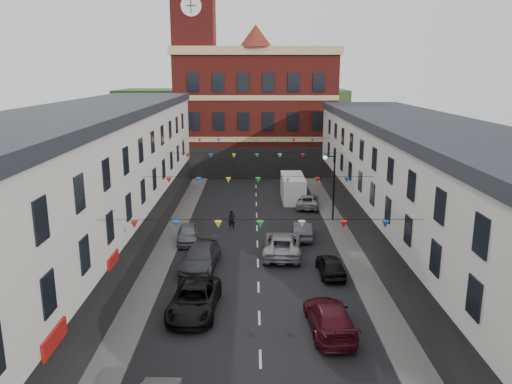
{
  "coord_description": "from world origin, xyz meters",
  "views": [
    {
      "loc": [
        -0.32,
        -28.77,
        13.06
      ],
      "look_at": [
        -0.1,
        8.76,
        3.98
      ],
      "focal_mm": 35.0,
      "sensor_mm": 36.0,
      "label": 1
    }
  ],
  "objects_px": {
    "moving_car": "(282,244)",
    "pedestrian": "(232,220)",
    "car_right_f": "(307,201)",
    "car_right_c": "(330,318)",
    "car_left_d": "(201,257)",
    "car_right_d": "(331,265)",
    "street_lamp": "(331,179)",
    "car_left_e": "(188,234)",
    "car_right_e": "(302,230)",
    "white_van": "(293,188)",
    "car_left_c": "(194,300)"
  },
  "relations": [
    {
      "from": "car_left_e",
      "to": "car_right_c",
      "type": "relative_size",
      "value": 0.76
    },
    {
      "from": "car_left_c",
      "to": "car_right_e",
      "type": "height_order",
      "value": "car_left_c"
    },
    {
      "from": "car_right_d",
      "to": "pedestrian",
      "type": "xyz_separation_m",
      "value": [
        -6.91,
        9.88,
        0.15
      ]
    },
    {
      "from": "car_right_f",
      "to": "white_van",
      "type": "distance_m",
      "value": 3.17
    },
    {
      "from": "street_lamp",
      "to": "pedestrian",
      "type": "relative_size",
      "value": 3.66
    },
    {
      "from": "car_right_c",
      "to": "pedestrian",
      "type": "height_order",
      "value": "pedestrian"
    },
    {
      "from": "car_right_e",
      "to": "moving_car",
      "type": "xyz_separation_m",
      "value": [
        -1.8,
        -3.73,
        0.12
      ]
    },
    {
      "from": "car_left_c",
      "to": "car_left_e",
      "type": "distance_m",
      "value": 11.92
    },
    {
      "from": "street_lamp",
      "to": "moving_car",
      "type": "bearing_deg",
      "value": -119.8
    },
    {
      "from": "car_left_e",
      "to": "car_right_f",
      "type": "relative_size",
      "value": 0.87
    },
    {
      "from": "car_left_d",
      "to": "car_left_e",
      "type": "height_order",
      "value": "car_left_d"
    },
    {
      "from": "car_right_d",
      "to": "moving_car",
      "type": "height_order",
      "value": "moving_car"
    },
    {
      "from": "car_left_e",
      "to": "pedestrian",
      "type": "distance_m",
      "value": 4.69
    },
    {
      "from": "car_left_e",
      "to": "car_right_f",
      "type": "bearing_deg",
      "value": 39.82
    },
    {
      "from": "car_right_f",
      "to": "car_right_d",
      "type": "bearing_deg",
      "value": 95.63
    },
    {
      "from": "pedestrian",
      "to": "car_right_d",
      "type": "bearing_deg",
      "value": -61.47
    },
    {
      "from": "car_right_c",
      "to": "white_van",
      "type": "height_order",
      "value": "white_van"
    },
    {
      "from": "car_left_d",
      "to": "car_right_e",
      "type": "relative_size",
      "value": 1.31
    },
    {
      "from": "moving_car",
      "to": "car_right_c",
      "type": "bearing_deg",
      "value": 103.51
    },
    {
      "from": "car_right_e",
      "to": "moving_car",
      "type": "height_order",
      "value": "moving_car"
    },
    {
      "from": "street_lamp",
      "to": "white_van",
      "type": "height_order",
      "value": "street_lamp"
    },
    {
      "from": "street_lamp",
      "to": "car_right_c",
      "type": "relative_size",
      "value": 1.14
    },
    {
      "from": "car_right_c",
      "to": "pedestrian",
      "type": "distance_m",
      "value": 18.17
    },
    {
      "from": "street_lamp",
      "to": "white_van",
      "type": "relative_size",
      "value": 1.03
    },
    {
      "from": "car_right_f",
      "to": "white_van",
      "type": "xyz_separation_m",
      "value": [
        -1.25,
        2.85,
        0.65
      ]
    },
    {
      "from": "street_lamp",
      "to": "moving_car",
      "type": "xyz_separation_m",
      "value": [
        -4.75,
        -8.29,
        -3.1
      ]
    },
    {
      "from": "car_left_d",
      "to": "car_left_e",
      "type": "distance_m",
      "value": 5.61
    },
    {
      "from": "car_left_c",
      "to": "car_right_f",
      "type": "height_order",
      "value": "car_left_c"
    },
    {
      "from": "car_right_e",
      "to": "car_right_f",
      "type": "bearing_deg",
      "value": -96.14
    },
    {
      "from": "car_right_c",
      "to": "car_right_f",
      "type": "distance_m",
      "value": 24.32
    },
    {
      "from": "car_right_d",
      "to": "car_right_f",
      "type": "height_order",
      "value": "car_right_d"
    },
    {
      "from": "street_lamp",
      "to": "moving_car",
      "type": "relative_size",
      "value": 1.03
    },
    {
      "from": "car_left_e",
      "to": "white_van",
      "type": "height_order",
      "value": "white_van"
    },
    {
      "from": "car_right_d",
      "to": "white_van",
      "type": "height_order",
      "value": "white_van"
    },
    {
      "from": "car_right_e",
      "to": "moving_car",
      "type": "bearing_deg",
      "value": 66.87
    },
    {
      "from": "car_left_d",
      "to": "moving_car",
      "type": "distance_m",
      "value": 6.28
    },
    {
      "from": "street_lamp",
      "to": "pedestrian",
      "type": "bearing_deg",
      "value": -165.72
    },
    {
      "from": "moving_car",
      "to": "white_van",
      "type": "xyz_separation_m",
      "value": [
        2.0,
        15.97,
        0.48
      ]
    },
    {
      "from": "moving_car",
      "to": "white_van",
      "type": "height_order",
      "value": "white_van"
    },
    {
      "from": "car_right_e",
      "to": "car_right_f",
      "type": "xyz_separation_m",
      "value": [
        1.45,
        9.39,
        -0.05
      ]
    },
    {
      "from": "car_right_f",
      "to": "moving_car",
      "type": "distance_m",
      "value": 13.52
    },
    {
      "from": "street_lamp",
      "to": "car_right_d",
      "type": "height_order",
      "value": "street_lamp"
    },
    {
      "from": "moving_car",
      "to": "pedestrian",
      "type": "relative_size",
      "value": 3.54
    },
    {
      "from": "car_right_c",
      "to": "moving_car",
      "type": "distance_m",
      "value": 11.3
    },
    {
      "from": "car_right_d",
      "to": "moving_car",
      "type": "relative_size",
      "value": 0.68
    },
    {
      "from": "car_left_d",
      "to": "car_right_c",
      "type": "xyz_separation_m",
      "value": [
        7.51,
        -8.54,
        -0.03
      ]
    },
    {
      "from": "car_left_d",
      "to": "car_right_d",
      "type": "relative_size",
      "value": 1.4
    },
    {
      "from": "car_right_e",
      "to": "pedestrian",
      "type": "relative_size",
      "value": 2.55
    },
    {
      "from": "street_lamp",
      "to": "car_left_e",
      "type": "relative_size",
      "value": 1.49
    },
    {
      "from": "white_van",
      "to": "car_right_e",
      "type": "bearing_deg",
      "value": -91.07
    }
  ]
}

